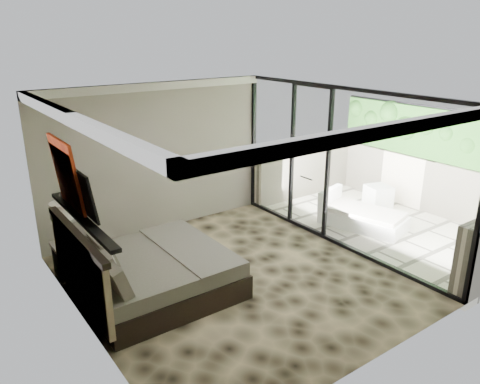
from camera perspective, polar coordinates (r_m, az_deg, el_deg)
floor at (r=7.40m, az=-0.70°, el=-10.56°), size 5.00×5.00×0.00m
ceiling at (r=6.49m, az=-0.80°, el=11.40°), size 4.50×5.00×0.02m
back_wall at (r=8.88m, az=-10.04°, el=4.04°), size 4.50×0.02×2.80m
left_wall at (r=5.91m, az=-18.88°, el=-4.44°), size 0.02×5.00×2.80m
glass_wall at (r=8.25m, az=12.16°, el=2.75°), size 0.08×5.00×2.80m
terrace_slab at (r=9.84m, az=17.51°, el=-4.07°), size 3.00×5.00×0.12m
parapet_far at (r=10.71m, az=22.23°, el=0.72°), size 0.30×5.00×1.10m
foliage_hedge at (r=10.44m, az=22.97°, el=6.46°), size 0.36×4.60×1.10m
picture_ledge at (r=5.98m, az=-18.73°, el=-3.12°), size 0.12×2.20×0.05m
bed at (r=6.98m, az=-11.09°, el=-9.60°), size 2.14×2.07×1.18m
nightstand at (r=7.91m, az=-19.88°, el=-7.69°), size 0.56×0.56×0.49m
table_lamp at (r=7.67m, az=-20.76°, el=-2.92°), size 0.37×0.37×0.67m
abstract_canvas at (r=6.19m, az=-20.45°, el=2.09°), size 0.13×0.90×0.90m
framed_print at (r=5.75m, az=-18.26°, el=-0.47°), size 0.11×0.50×0.60m
ottoman at (r=10.62m, az=16.49°, el=-0.53°), size 0.60×0.60×0.48m
lounger at (r=9.51m, az=14.50°, el=-2.91°), size 1.19×1.76×0.63m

